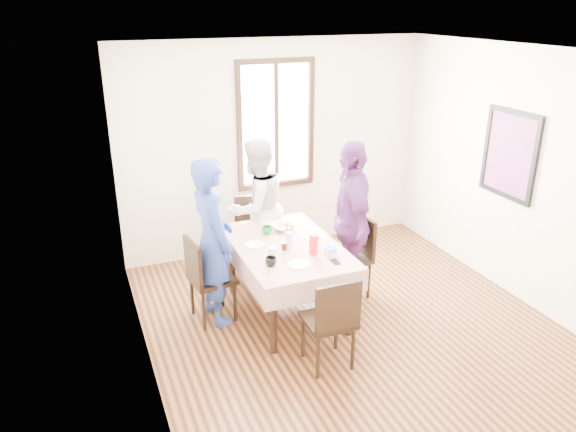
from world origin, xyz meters
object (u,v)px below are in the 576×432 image
object	(u,v)px
chair_right	(349,258)
person_right	(349,221)
dining_table	(286,278)
chair_near	(328,320)
person_far	(255,207)
person_left	(212,242)
chair_far	(255,236)
chair_left	(212,279)

from	to	relation	value
chair_right	person_right	distance (m)	0.44
chair_right	person_right	world-z (taller)	person_right
dining_table	chair_near	distance (m)	1.01
chair_right	person_far	bearing A→B (deg)	36.98
person_left	person_right	size ratio (longest dim) A/B	0.97
chair_right	chair_far	distance (m)	1.22
chair_near	person_right	world-z (taller)	person_right
dining_table	person_left	size ratio (longest dim) A/B	0.84
chair_near	person_right	distance (m)	1.36
dining_table	person_right	bearing A→B (deg)	3.52
chair_right	person_left	world-z (taller)	person_left
chair_left	person_left	world-z (taller)	person_left
chair_left	person_right	size ratio (longest dim) A/B	0.51
chair_right	person_far	world-z (taller)	person_far
chair_near	person_left	world-z (taller)	person_left
dining_table	chair_near	size ratio (longest dim) A/B	1.61
person_left	person_far	distance (m)	1.13
chair_near	person_left	bearing A→B (deg)	123.87
chair_left	person_far	distance (m)	1.20
dining_table	person_far	size ratio (longest dim) A/B	0.88
person_left	dining_table	bearing A→B (deg)	-108.54
dining_table	chair_left	xyz separation A→B (m)	(-0.76, 0.14, 0.08)
dining_table	person_left	bearing A→B (deg)	169.53
dining_table	chair_right	bearing A→B (deg)	3.43
dining_table	chair_near	world-z (taller)	chair_near
dining_table	chair_left	bearing A→B (deg)	169.80
chair_far	person_right	size ratio (longest dim) A/B	0.51
chair_near	person_far	world-z (taller)	person_far
chair_right	person_left	bearing A→B (deg)	84.50
chair_right	chair_far	size ratio (longest dim) A/B	1.00
dining_table	person_left	xyz separation A→B (m)	(-0.74, 0.14, 0.49)
chair_left	chair_near	size ratio (longest dim) A/B	1.00
person_far	person_right	distance (m)	1.20
chair_far	person_left	distance (m)	1.21
person_far	chair_right	bearing A→B (deg)	107.12
chair_left	person_right	distance (m)	1.57
chair_far	chair_near	bearing A→B (deg)	96.59
chair_left	chair_far	world-z (taller)	same
dining_table	person_right	distance (m)	0.90
dining_table	person_far	xyz separation A→B (m)	(0.00, 0.99, 0.46)
person_right	person_far	bearing A→B (deg)	-126.99
person_left	chair_right	bearing A→B (deg)	-101.55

